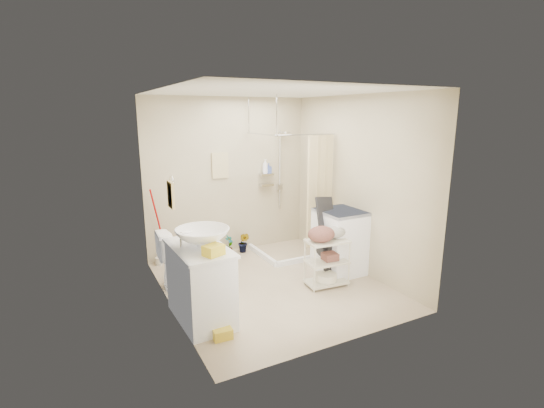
{
  "coord_description": "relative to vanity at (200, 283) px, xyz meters",
  "views": [
    {
      "loc": [
        -2.35,
        -4.52,
        2.34
      ],
      "look_at": [
        0.12,
        0.25,
        1.09
      ],
      "focal_mm": 26.0,
      "sensor_mm": 36.0,
      "label": 1
    }
  ],
  "objects": [
    {
      "name": "floor",
      "position": [
        1.16,
        0.44,
        -0.44
      ],
      "size": [
        3.2,
        3.2,
        0.0
      ],
      "primitive_type": "plane",
      "color": "#BEAC8E",
      "rests_on": "ground"
    },
    {
      "name": "sink",
      "position": [
        0.04,
        -0.01,
        0.55
      ],
      "size": [
        0.69,
        0.69,
        0.21
      ],
      "primitive_type": "imported",
      "rotation": [
        0.0,
        0.0,
        0.14
      ],
      "color": "white",
      "rests_on": "vanity"
    },
    {
      "name": "tp_holder",
      "position": [
        -0.2,
        0.49,
        0.28
      ],
      "size": [
        0.08,
        0.12,
        0.14
      ],
      "primitive_type": null,
      "color": "white",
      "rests_on": "wall_left"
    },
    {
      "name": "toilet",
      "position": [
        0.12,
        1.01,
        -0.05
      ],
      "size": [
        0.8,
        0.48,
        0.79
      ],
      "primitive_type": "imported",
      "rotation": [
        0.0,
        0.0,
        1.51
      ],
      "color": "white",
      "rests_on": "ground"
    },
    {
      "name": "hanging_towel",
      "position": [
        1.01,
        2.02,
        1.06
      ],
      "size": [
        0.28,
        0.03,
        0.42
      ],
      "primitive_type": "cube",
      "color": "beige",
      "rests_on": "wall_back"
    },
    {
      "name": "ironing_board",
      "position": [
        2.04,
        0.38,
        0.16
      ],
      "size": [
        0.35,
        0.18,
        1.2
      ],
      "primitive_type": null,
      "rotation": [
        0.0,
        0.0,
        0.25
      ],
      "color": "black",
      "rests_on": "ground"
    },
    {
      "name": "potted_plant_b",
      "position": [
        1.33,
        1.84,
        -0.26
      ],
      "size": [
        0.25,
        0.25,
        0.36
      ],
      "primitive_type": "imported",
      "rotation": [
        0.0,
        0.0,
        -0.79
      ],
      "color": "#9A4C2B",
      "rests_on": "ground"
    },
    {
      "name": "floor_basket",
      "position": [
        0.07,
        -0.5,
        -0.36
      ],
      "size": [
        0.3,
        0.24,
        0.16
      ],
      "primitive_type": "cube",
      "rotation": [
        0.0,
        0.0,
        -0.05
      ],
      "color": "yellow",
      "rests_on": "ground"
    },
    {
      "name": "shampoo_bottle_b",
      "position": [
        1.87,
        1.96,
        0.96
      ],
      "size": [
        0.09,
        0.09,
        0.17
      ],
      "primitive_type": "imported",
      "rotation": [
        0.0,
        0.0,
        0.15
      ],
      "color": "#40539A",
      "rests_on": "shower"
    },
    {
      "name": "wall_front",
      "position": [
        1.16,
        -1.16,
        0.86
      ],
      "size": [
        2.8,
        0.04,
        2.6
      ],
      "primitive_type": "cube",
      "color": "#BEB493",
      "rests_on": "ground"
    },
    {
      "name": "vanity",
      "position": [
        0.0,
        0.0,
        0.0
      ],
      "size": [
        0.6,
        1.03,
        0.88
      ],
      "primitive_type": "cube",
      "rotation": [
        0.0,
        0.0,
        0.04
      ],
      "color": "white",
      "rests_on": "ground"
    },
    {
      "name": "counter_basket",
      "position": [
        0.06,
        -0.34,
        0.5
      ],
      "size": [
        0.25,
        0.22,
        0.11
      ],
      "primitive_type": "cube",
      "rotation": [
        0.0,
        0.0,
        0.38
      ],
      "color": "yellow",
      "rests_on": "vanity"
    },
    {
      "name": "ceiling",
      "position": [
        1.16,
        0.44,
        2.16
      ],
      "size": [
        2.8,
        3.2,
        0.04
      ],
      "primitive_type": "cube",
      "color": "silver",
      "rests_on": "ground"
    },
    {
      "name": "towel_ring",
      "position": [
        -0.22,
        0.24,
        1.03
      ],
      "size": [
        0.04,
        0.22,
        0.34
      ],
      "primitive_type": null,
      "color": "#FBE094",
      "rests_on": "wall_left"
    },
    {
      "name": "laundry_rack",
      "position": [
        1.82,
        0.09,
        -0.05
      ],
      "size": [
        0.6,
        0.39,
        0.79
      ],
      "primitive_type": null,
      "rotation": [
        0.0,
        0.0,
        -0.09
      ],
      "color": "beige",
      "rests_on": "ground"
    },
    {
      "name": "wall_right",
      "position": [
        2.56,
        0.44,
        0.86
      ],
      "size": [
        0.04,
        3.2,
        2.6
      ],
      "primitive_type": "cube",
      "color": "#BEB493",
      "rests_on": "ground"
    },
    {
      "name": "shampoo_bottle_a",
      "position": [
        1.81,
        1.96,
        1.0
      ],
      "size": [
        0.12,
        0.12,
        0.25
      ],
      "primitive_type": "imported",
      "rotation": [
        0.0,
        0.0,
        0.26
      ],
      "color": "white",
      "rests_on": "shower"
    },
    {
      "name": "mop",
      "position": [
        -0.09,
        1.93,
        0.17
      ],
      "size": [
        0.15,
        0.15,
        1.23
      ],
      "primitive_type": null,
      "rotation": [
        0.0,
        0.0,
        -0.32
      ],
      "color": "#9D0201",
      "rests_on": "ground"
    },
    {
      "name": "washing_machine",
      "position": [
        2.3,
        0.41,
        0.03
      ],
      "size": [
        0.65,
        0.67,
        0.95
      ],
      "primitive_type": "cube",
      "rotation": [
        0.0,
        0.0,
        0.0
      ],
      "color": "white",
      "rests_on": "ground"
    },
    {
      "name": "wall_left",
      "position": [
        -0.24,
        0.44,
        0.86
      ],
      "size": [
        0.04,
        3.2,
        2.6
      ],
      "primitive_type": "cube",
      "color": "#BEB493",
      "rests_on": "ground"
    },
    {
      "name": "wall_back",
      "position": [
        1.16,
        2.04,
        0.86
      ],
      "size": [
        2.8,
        0.04,
        2.6
      ],
      "primitive_type": "cube",
      "color": "#BEB493",
      "rests_on": "ground"
    },
    {
      "name": "shower",
      "position": [
        2.01,
        1.49,
        0.61
      ],
      "size": [
        1.1,
        1.1,
        2.1
      ],
      "primitive_type": null,
      "color": "white",
      "rests_on": "ground"
    },
    {
      "name": "potted_plant_a",
      "position": [
        1.09,
        1.9,
        -0.28
      ],
      "size": [
        0.2,
        0.19,
        0.32
      ],
      "primitive_type": "imported",
      "rotation": [
        0.0,
        0.0,
        0.59
      ],
      "color": "brown",
      "rests_on": "ground"
    }
  ]
}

